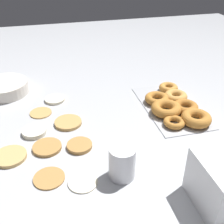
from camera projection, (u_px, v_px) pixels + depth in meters
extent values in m
plane|color=#B2B5BA|center=(79.00, 132.00, 1.00)|extent=(3.00, 3.00, 0.00)
cylinder|color=tan|center=(41.00, 112.00, 1.10)|extent=(0.08, 0.08, 0.01)
cylinder|color=#B27F42|center=(47.00, 147.00, 0.92)|extent=(0.09, 0.09, 0.01)
cylinder|color=tan|center=(68.00, 123.00, 1.04)|extent=(0.10, 0.10, 0.01)
cylinder|color=silver|center=(34.00, 131.00, 0.99)|extent=(0.09, 0.09, 0.02)
cylinder|color=#B27F42|center=(80.00, 146.00, 0.92)|extent=(0.08, 0.08, 0.01)
cylinder|color=#B27F42|center=(49.00, 177.00, 0.80)|extent=(0.09, 0.09, 0.01)
cylinder|color=beige|center=(55.00, 99.00, 1.19)|extent=(0.08, 0.08, 0.01)
cylinder|color=tan|center=(10.00, 156.00, 0.88)|extent=(0.10, 0.10, 0.01)
cylinder|color=beige|center=(83.00, 182.00, 0.79)|extent=(0.08, 0.08, 0.01)
cube|color=#ADAFB5|center=(170.00, 107.00, 1.14)|extent=(0.38, 0.21, 0.01)
torus|color=#B7752D|center=(196.00, 118.00, 1.03)|extent=(0.11, 0.11, 0.04)
torus|color=#AD6B28|center=(185.00, 107.00, 1.10)|extent=(0.10, 0.10, 0.03)
torus|color=#D19347|center=(176.00, 96.00, 1.18)|extent=(0.10, 0.10, 0.03)
torus|color=#C68438|center=(168.00, 88.00, 1.25)|extent=(0.08, 0.08, 0.03)
torus|color=#B7752D|center=(174.00, 122.00, 1.02)|extent=(0.08, 0.08, 0.02)
torus|color=#B7752D|center=(166.00, 109.00, 1.09)|extent=(0.12, 0.12, 0.04)
torus|color=#B7752D|center=(157.00, 99.00, 1.16)|extent=(0.10, 0.10, 0.03)
cylinder|color=silver|center=(4.00, 88.00, 1.24)|extent=(0.21, 0.21, 0.05)
cube|color=white|center=(216.00, 200.00, 0.73)|extent=(0.16, 0.12, 0.02)
cube|color=white|center=(218.00, 194.00, 0.71)|extent=(0.16, 0.12, 0.02)
cube|color=white|center=(220.00, 188.00, 0.70)|extent=(0.16, 0.12, 0.02)
cube|color=white|center=(222.00, 181.00, 0.69)|extent=(0.16, 0.12, 0.02)
cube|color=white|center=(224.00, 174.00, 0.68)|extent=(0.16, 0.12, 0.02)
cylinder|color=white|center=(122.00, 162.00, 0.79)|extent=(0.08, 0.08, 0.10)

